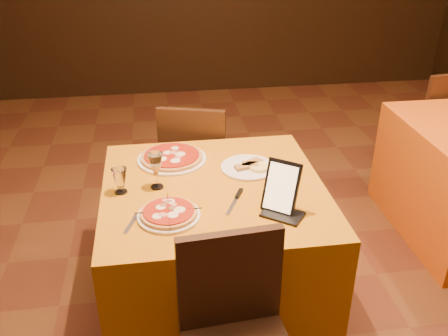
{
  "coord_description": "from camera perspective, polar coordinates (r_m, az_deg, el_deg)",
  "views": [
    {
      "loc": [
        -0.51,
        -2.21,
        2.0
      ],
      "look_at": [
        -0.2,
        -0.1,
        0.86
      ],
      "focal_mm": 40.0,
      "sensor_mm": 36.0,
      "label": 1
    }
  ],
  "objects": [
    {
      "name": "water_glass",
      "position": [
        2.45,
        -11.81,
        -1.44
      ],
      "size": [
        0.06,
        0.06,
        0.13
      ],
      "primitive_type": null,
      "rotation": [
        0.0,
        0.0,
        -0.1
      ],
      "color": "white",
      "rests_on": "main_table"
    },
    {
      "name": "cutlet_dish",
      "position": [
        2.64,
        2.75,
        0.17
      ],
      "size": [
        0.29,
        0.29,
        0.03
      ],
      "rotation": [
        0.0,
        0.0,
        0.38
      ],
      "color": "white",
      "rests_on": "main_table"
    },
    {
      "name": "wine_glass",
      "position": [
        2.45,
        -7.77,
        -0.29
      ],
      "size": [
        0.09,
        0.09,
        0.19
      ],
      "primitive_type": null,
      "rotation": [
        0.0,
        0.0,
        0.07
      ],
      "color": "#FED890",
      "rests_on": "main_table"
    },
    {
      "name": "knife",
      "position": [
        2.34,
        1.14,
        -4.05
      ],
      "size": [
        0.11,
        0.2,
        0.01
      ],
      "primitive_type": "cube",
      "rotation": [
        0.0,
        0.0,
        1.11
      ],
      "color": "silver",
      "rests_on": "main_table"
    },
    {
      "name": "fork_near",
      "position": [
        2.24,
        -10.52,
        -6.22
      ],
      "size": [
        0.07,
        0.16,
        0.01
      ],
      "primitive_type": "cube",
      "rotation": [
        0.0,
        0.0,
        1.24
      ],
      "color": "silver",
      "rests_on": "main_table"
    },
    {
      "name": "chair_main_far",
      "position": [
        3.36,
        -2.97,
        0.64
      ],
      "size": [
        0.58,
        0.58,
        0.91
      ],
      "primitive_type": null,
      "rotation": [
        0.0,
        0.0,
        2.86
      ],
      "color": "black",
      "rests_on": "floor"
    },
    {
      "name": "floor",
      "position": [
        3.03,
        3.63,
        -13.4
      ],
      "size": [
        6.0,
        7.0,
        0.01
      ],
      "primitive_type": "cube",
      "color": "#5E2D19",
      "rests_on": "ground"
    },
    {
      "name": "chair_side_far",
      "position": [
        4.3,
        22.29,
        4.86
      ],
      "size": [
        0.48,
        0.48,
        0.91
      ],
      "primitive_type": null,
      "rotation": [
        0.0,
        0.0,
        3.29
      ],
      "color": "black",
      "rests_on": "floor"
    },
    {
      "name": "pizza_near",
      "position": [
        2.26,
        -6.33,
        -5.26
      ],
      "size": [
        0.29,
        0.29,
        0.03
      ],
      "rotation": [
        0.0,
        0.0,
        0.22
      ],
      "color": "white",
      "rests_on": "main_table"
    },
    {
      "name": "fork_far",
      "position": [
        2.8,
        -2.77,
        1.57
      ],
      "size": [
        0.07,
        0.13,
        0.01
      ],
      "primitive_type": "cube",
      "rotation": [
        0.0,
        0.0,
        2.0
      ],
      "color": "#A4A4AB",
      "rests_on": "main_table"
    },
    {
      "name": "tablet",
      "position": [
        2.26,
        6.56,
        -2.17
      ],
      "size": [
        0.19,
        0.17,
        0.23
      ],
      "primitive_type": "cube",
      "rotation": [
        -0.35,
        0.0,
        -0.64
      ],
      "color": "black",
      "rests_on": "main_table"
    },
    {
      "name": "main_table",
      "position": [
        2.69,
        -1.13,
        -9.02
      ],
      "size": [
        1.1,
        1.1,
        0.75
      ],
      "primitive_type": "cube",
      "color": "#BB730C",
      "rests_on": "floor"
    },
    {
      "name": "pizza_far",
      "position": [
        2.74,
        -5.98,
        1.15
      ],
      "size": [
        0.38,
        0.38,
        0.03
      ],
      "rotation": [
        0.0,
        0.0,
        -0.21
      ],
      "color": "white",
      "rests_on": "main_table"
    }
  ]
}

